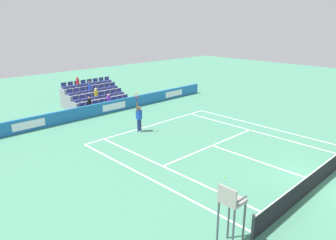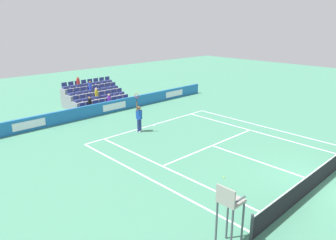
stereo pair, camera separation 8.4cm
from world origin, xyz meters
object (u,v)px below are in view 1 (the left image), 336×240
(umpire_chair, at_px, (231,208))
(loose_tennis_ball, at_px, (224,177))
(tennis_net, at_px, (322,173))
(tennis_player, at_px, (139,118))

(umpire_chair, height_order, loose_tennis_ball, umpire_chair)
(tennis_net, relative_size, loose_tennis_ball, 176.03)
(tennis_player, bearing_deg, loose_tennis_ball, 80.96)
(umpire_chair, xyz_separation_m, loose_tennis_ball, (-3.91, -3.03, -1.49))
(tennis_net, relative_size, tennis_player, 4.19)
(tennis_net, height_order, loose_tennis_ball, tennis_net)
(umpire_chair, bearing_deg, loose_tennis_ball, -142.26)
(loose_tennis_ball, bearing_deg, tennis_net, 129.84)
(umpire_chair, distance_m, loose_tennis_ball, 5.17)
(tennis_net, distance_m, umpire_chair, 6.85)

